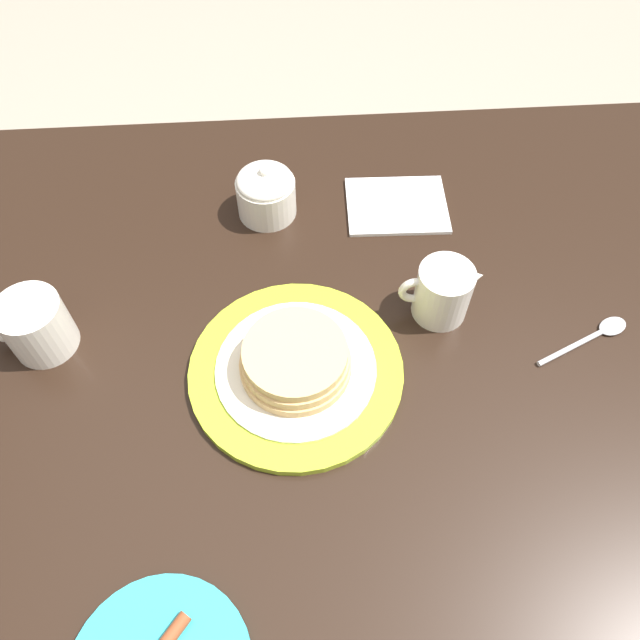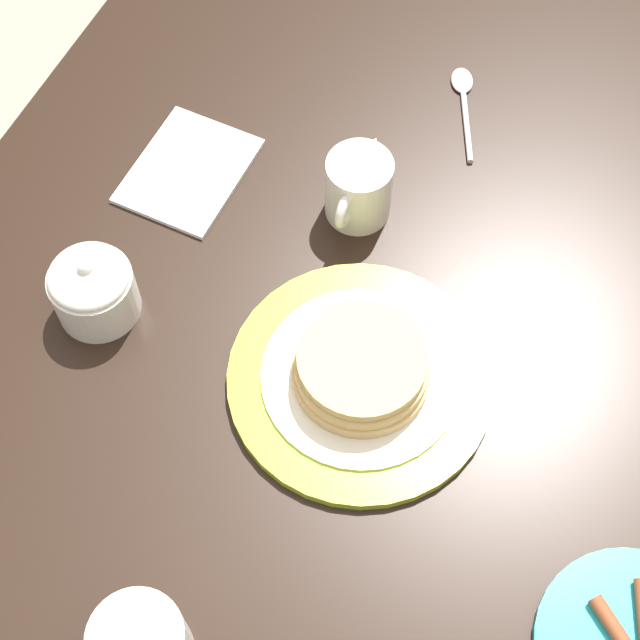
# 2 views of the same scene
# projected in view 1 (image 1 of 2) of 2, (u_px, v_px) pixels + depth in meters

# --- Properties ---
(ground_plane) EXTENTS (8.00, 8.00, 0.00)m
(ground_plane) POSITION_uv_depth(u_px,v_px,m) (304.00, 550.00, 1.39)
(ground_plane) COLOR gray
(dining_table) EXTENTS (1.33, 1.09, 0.74)m
(dining_table) POSITION_uv_depth(u_px,v_px,m) (295.00, 431.00, 0.86)
(dining_table) COLOR black
(dining_table) RESTS_ON ground_plane
(pancake_plate) EXTENTS (0.27, 0.27, 0.06)m
(pancake_plate) POSITION_uv_depth(u_px,v_px,m) (296.00, 366.00, 0.78)
(pancake_plate) COLOR #AAC628
(pancake_plate) RESTS_ON dining_table
(coffee_mug) EXTENTS (0.11, 0.08, 0.08)m
(coffee_mug) POSITION_uv_depth(u_px,v_px,m) (34.00, 325.00, 0.79)
(coffee_mug) COLOR silver
(coffee_mug) RESTS_ON dining_table
(creamer_pitcher) EXTENTS (0.11, 0.07, 0.09)m
(creamer_pitcher) POSITION_uv_depth(u_px,v_px,m) (443.00, 291.00, 0.82)
(creamer_pitcher) COLOR silver
(creamer_pitcher) RESTS_ON dining_table
(sugar_bowl) EXTENTS (0.09, 0.09, 0.09)m
(sugar_bowl) POSITION_uv_depth(u_px,v_px,m) (266.00, 192.00, 0.93)
(sugar_bowl) COLOR silver
(sugar_bowl) RESTS_ON dining_table
(napkin) EXTENTS (0.16, 0.12, 0.01)m
(napkin) POSITION_uv_depth(u_px,v_px,m) (397.00, 205.00, 0.96)
(napkin) COLOR white
(napkin) RESTS_ON dining_table
(spoon) EXTENTS (0.14, 0.08, 0.01)m
(spoon) POSITION_uv_depth(u_px,v_px,m) (597.00, 334.00, 0.83)
(spoon) COLOR silver
(spoon) RESTS_ON dining_table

